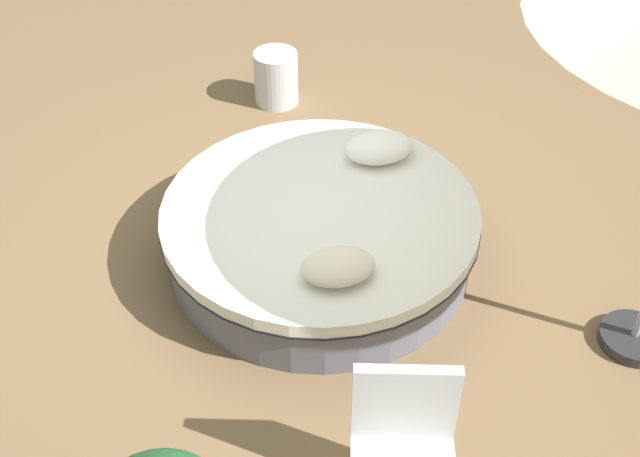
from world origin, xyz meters
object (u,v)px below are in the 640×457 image
object	(u,v)px
throw_pillow_0	(338,266)
patio_chair	(404,443)
throw_pillow_1	(379,147)
side_table	(276,78)
round_bed	(320,233)

from	to	relation	value
throw_pillow_0	patio_chair	size ratio (longest dim) A/B	0.47
throw_pillow_0	throw_pillow_1	xyz separation A→B (m)	(0.58, 1.12, 0.03)
throw_pillow_1	patio_chair	world-z (taller)	patio_chair
patio_chair	side_table	size ratio (longest dim) A/B	2.01
patio_chair	side_table	xyz separation A→B (m)	(0.12, 4.13, -0.32)
throw_pillow_1	patio_chair	xyz separation A→B (m)	(-0.57, -2.42, -0.01)
side_table	throw_pillow_1	bearing A→B (deg)	-75.08
throw_pillow_0	side_table	distance (m)	2.84
round_bed	throw_pillow_1	world-z (taller)	throw_pillow_1
throw_pillow_0	throw_pillow_1	bearing A→B (deg)	62.50
throw_pillow_0	patio_chair	distance (m)	1.31
throw_pillow_0	throw_pillow_1	distance (m)	1.26
side_table	patio_chair	bearing A→B (deg)	-91.65
throw_pillow_1	patio_chair	size ratio (longest dim) A/B	0.52
throw_pillow_1	throw_pillow_0	bearing A→B (deg)	-117.50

